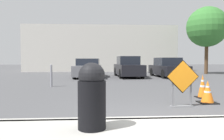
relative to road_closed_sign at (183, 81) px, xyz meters
name	(u,v)px	position (x,y,z in m)	size (l,w,h in m)	color
ground_plane	(119,80)	(-0.95, 8.41, -0.72)	(96.00, 96.00, 0.00)	#4C4C4F
sidewalk_strip	(187,138)	(-0.95, -2.61, -0.65)	(24.00, 2.03, 0.14)	#ADAAA3
curb_lip	(167,121)	(-0.95, -1.59, -0.65)	(24.00, 0.20, 0.14)	#ADAAA3
road_closed_sign	(183,81)	(0.00, 0.00, 0.00)	(0.93, 0.20, 1.32)	black
traffic_cone_nearest	(208,92)	(0.98, 0.47, -0.38)	(0.51, 0.51, 0.68)	black
traffic_cone_second	(203,86)	(1.27, 1.39, -0.32)	(0.42, 0.42, 0.81)	black
parked_car_nearest	(88,69)	(-3.11, 10.70, -0.06)	(2.04, 4.55, 1.42)	slate
parked_car_second	(128,67)	(-0.04, 10.80, 0.02)	(1.92, 4.54, 1.60)	black
parked_car_third	(168,68)	(3.03, 10.62, -0.03)	(2.06, 4.43, 1.49)	black
trash_bin	(92,95)	(-2.47, -2.24, 0.00)	(0.48, 0.48, 1.14)	black
bollard_nearest	(81,77)	(-3.20, 4.87, -0.25)	(0.12, 0.12, 0.87)	gray
bollard_second	(51,75)	(-4.65, 4.87, -0.14)	(0.12, 0.12, 1.10)	gray
building_facade_backdrop	(101,49)	(-2.03, 20.57, 1.88)	(17.21, 5.00, 5.20)	beige
street_tree_behind_lot	(207,27)	(7.81, 13.98, 3.67)	(3.74, 3.74, 6.27)	#513823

